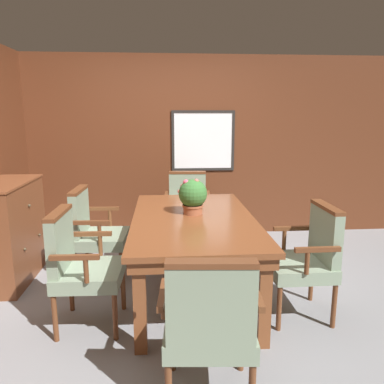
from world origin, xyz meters
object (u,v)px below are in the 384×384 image
Objects in this scene: chair_head_near at (210,322)px; chair_left_near at (80,263)px; potted_plant at (193,196)px; sideboard_cabinet at (9,232)px; chair_left_far at (94,230)px; dining_table at (193,226)px; chair_head_far at (187,206)px; chair_right_near at (308,255)px.

chair_head_near is 1.30m from chair_left_near.
sideboard_cabinet is (-1.84, 0.35, -0.42)m from potted_plant.
dining_table is at bearing -110.42° from chair_left_far.
chair_head_far is (0.05, 2.73, 0.00)m from chair_head_near.
chair_left_far is at bearing 156.94° from dining_table.
dining_table is 1.90m from sideboard_cabinet.
chair_head_near is 2.73m from chair_head_far.
chair_left_far is 2.08m from chair_right_near.
potted_plant reaches higher than dining_table.
chair_head_far is at bearing -153.99° from chair_right_near.
chair_head_near is at bearing -90.77° from dining_table.
chair_right_near is at bearing -18.10° from sideboard_cabinet.
chair_head_near and chair_left_near have the same top height.
sideboard_cabinet reaches higher than chair_head_far.
potted_plant reaches higher than chair_head_far.
dining_table is 2.02× the size of chair_left_near.
chair_head_far is 1.00× the size of chair_right_near.
potted_plant is (0.02, 1.50, 0.40)m from chair_head_near.
sideboard_cabinet is at bearing 165.81° from dining_table.
chair_head_far is at bearing 88.75° from potted_plant.
chair_right_near is at bearing -111.57° from chair_left_far.
chair_left_far and chair_head_far have the same top height.
potted_plant is at bearing -104.47° from chair_left_far.
chair_head_near is at bearing -45.49° from sideboard_cabinet.
chair_left_near is at bearing -148.72° from potted_plant.
chair_head_far is at bearing 25.18° from sideboard_cabinet.
chair_left_near is 2.83× the size of potted_plant.
potted_plant reaches higher than chair_right_near.
sideboard_cabinet reaches higher than chair_head_near.
chair_left_far and chair_right_near have the same top height.
chair_head_far is 2.07m from sideboard_cabinet.
chair_head_far is 2.83× the size of potted_plant.
chair_head_near is at bearing -90.90° from potted_plant.
potted_plant is (0.94, 0.57, 0.40)m from chair_left_near.
dining_table is 1.35m from chair_head_far.
dining_table is 1.89× the size of sideboard_cabinet.
chair_right_near is (1.90, -0.85, 0.00)m from chair_left_far.
chair_head_far reaches higher than dining_table.
chair_head_near and chair_head_far have the same top height.
chair_right_near is (1.85, 0.02, 0.00)m from chair_left_near.
chair_left_far is at bearing 162.89° from potted_plant.
potted_plant is (-0.91, 0.55, 0.40)m from chair_right_near.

